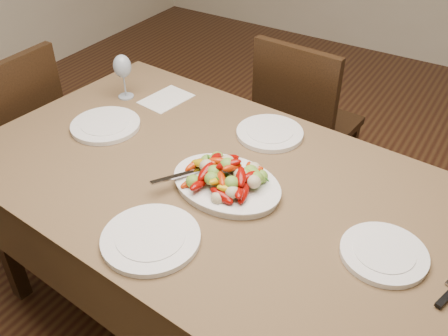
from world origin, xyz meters
TOP-DOWN VIEW (x-y plane):
  - floor at (0.00, 0.00)m, footprint 6.00×6.00m
  - dining_table at (0.10, -0.13)m, footprint 1.92×1.19m
  - chair_far at (0.02, 0.81)m, footprint 0.45×0.45m
  - chair_left at (-1.13, -0.12)m, footprint 0.43×0.43m
  - serving_platter at (0.12, -0.15)m, footprint 0.39×0.30m
  - roasted_vegetables at (0.12, -0.15)m, footprint 0.32×0.23m
  - serving_spoon at (0.05, -0.18)m, footprint 0.28×0.17m
  - plate_left at (-0.48, -0.08)m, footprint 0.27×0.27m
  - plate_right at (0.66, -0.17)m, footprint 0.24×0.24m
  - plate_far at (0.09, 0.21)m, footprint 0.26×0.26m
  - plate_near at (0.07, -0.48)m, footprint 0.29×0.29m
  - wine_glass at (-0.58, 0.15)m, footprint 0.08×0.08m
  - menu_card at (-0.42, 0.23)m, footprint 0.18×0.23m

SIDE VIEW (x-z plane):
  - floor at x=0.00m, z-range 0.00..0.00m
  - dining_table at x=0.10m, z-range 0.00..0.76m
  - chair_far at x=0.02m, z-range 0.00..0.95m
  - chair_left at x=-1.13m, z-range 0.00..0.95m
  - menu_card at x=-0.42m, z-range 0.76..0.76m
  - plate_left at x=-0.48m, z-range 0.76..0.78m
  - plate_right at x=0.66m, z-range 0.76..0.78m
  - plate_far at x=0.09m, z-range 0.76..0.78m
  - plate_near at x=0.07m, z-range 0.76..0.78m
  - serving_platter at x=0.12m, z-range 0.76..0.78m
  - serving_spoon at x=0.05m, z-range 0.79..0.82m
  - roasted_vegetables at x=0.12m, z-range 0.78..0.87m
  - wine_glass at x=-0.58m, z-range 0.76..0.96m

